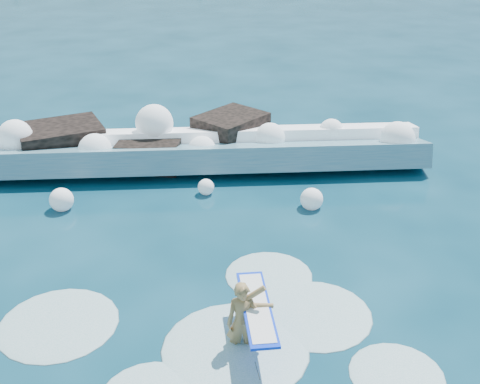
{
  "coord_description": "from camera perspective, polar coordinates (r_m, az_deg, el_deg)",
  "views": [
    {
      "loc": [
        0.58,
        -11.78,
        8.05
      ],
      "look_at": [
        1.5,
        2.0,
        1.2
      ],
      "focal_mm": 45.0,
      "sensor_mm": 36.0,
      "label": 1
    }
  ],
  "objects": [
    {
      "name": "wave_spray",
      "position": [
        19.47,
        -7.21,
        4.68
      ],
      "size": [
        15.27,
        4.81,
        1.97
      ],
      "color": "white",
      "rests_on": "ground"
    },
    {
      "name": "rock_cluster",
      "position": [
        20.6,
        -9.41,
        4.49
      ],
      "size": [
        8.7,
        3.54,
        1.54
      ],
      "color": "black",
      "rests_on": "ground"
    },
    {
      "name": "surf_foam",
      "position": [
        12.63,
        -1.62,
        -13.24
      ],
      "size": [
        8.76,
        5.72,
        0.15
      ],
      "color": "silver",
      "rests_on": "ground"
    },
    {
      "name": "ground",
      "position": [
        14.28,
        -5.53,
        -8.08
      ],
      "size": [
        200.0,
        200.0,
        0.0
      ],
      "primitive_type": "plane",
      "color": "#072D3E",
      "rests_on": "ground"
    },
    {
      "name": "breaking_wave",
      "position": [
        19.77,
        -5.68,
        3.73
      ],
      "size": [
        15.9,
        2.57,
        1.37
      ],
      "color": "teal",
      "rests_on": "ground"
    },
    {
      "name": "surfer_with_board",
      "position": [
        11.94,
        0.55,
        -11.95
      ],
      "size": [
        0.93,
        2.91,
        1.74
      ],
      "color": "#997647",
      "rests_on": "ground"
    }
  ]
}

